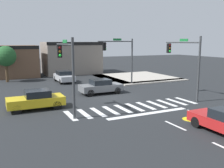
{
  "coord_description": "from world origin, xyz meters",
  "views": [
    {
      "loc": [
        -10.24,
        -21.4,
        5.27
      ],
      "look_at": [
        0.08,
        -0.11,
        1.24
      ],
      "focal_mm": 39.97,
      "sensor_mm": 36.0,
      "label": 1
    }
  ],
  "objects_px": {
    "roadside_tree": "(6,56)",
    "traffic_signal_northeast": "(120,53)",
    "car_yellow": "(36,100)",
    "traffic_signal_southeast": "(185,57)",
    "car_gray": "(101,86)",
    "car_silver": "(64,76)",
    "traffic_signal_southwest": "(67,62)"
  },
  "relations": [
    {
      "from": "traffic_signal_northeast",
      "to": "car_silver",
      "type": "relative_size",
      "value": 1.33
    },
    {
      "from": "traffic_signal_southeast",
      "to": "car_yellow",
      "type": "relative_size",
      "value": 1.33
    },
    {
      "from": "car_silver",
      "to": "car_yellow",
      "type": "bearing_deg",
      "value": -24.52
    },
    {
      "from": "car_silver",
      "to": "roadside_tree",
      "type": "bearing_deg",
      "value": -117.7
    },
    {
      "from": "roadside_tree",
      "to": "traffic_signal_northeast",
      "type": "bearing_deg",
      "value": -35.6
    },
    {
      "from": "roadside_tree",
      "to": "car_silver",
      "type": "bearing_deg",
      "value": -27.7
    },
    {
      "from": "traffic_signal_northeast",
      "to": "traffic_signal_southeast",
      "type": "bearing_deg",
      "value": 104.37
    },
    {
      "from": "car_yellow",
      "to": "traffic_signal_southwest",
      "type": "bearing_deg",
      "value": 132.7
    },
    {
      "from": "traffic_signal_southeast",
      "to": "car_gray",
      "type": "distance_m",
      "value": 8.72
    },
    {
      "from": "traffic_signal_southeast",
      "to": "roadside_tree",
      "type": "bearing_deg",
      "value": 39.63
    },
    {
      "from": "car_gray",
      "to": "car_yellow",
      "type": "bearing_deg",
      "value": -154.9
    },
    {
      "from": "traffic_signal_southeast",
      "to": "roadside_tree",
      "type": "height_order",
      "value": "traffic_signal_southeast"
    },
    {
      "from": "traffic_signal_northeast",
      "to": "car_gray",
      "type": "relative_size",
      "value": 1.32
    },
    {
      "from": "traffic_signal_northeast",
      "to": "traffic_signal_southeast",
      "type": "distance_m",
      "value": 9.0
    },
    {
      "from": "traffic_signal_southeast",
      "to": "car_silver",
      "type": "xyz_separation_m",
      "value": [
        -7.74,
        13.94,
        -3.13
      ]
    },
    {
      "from": "traffic_signal_northeast",
      "to": "car_yellow",
      "type": "relative_size",
      "value": 1.3
    },
    {
      "from": "traffic_signal_southwest",
      "to": "traffic_signal_northeast",
      "type": "bearing_deg",
      "value": -45.37
    },
    {
      "from": "roadside_tree",
      "to": "traffic_signal_southwest",
      "type": "bearing_deg",
      "value": -79.86
    },
    {
      "from": "traffic_signal_northeast",
      "to": "traffic_signal_southeast",
      "type": "height_order",
      "value": "traffic_signal_southeast"
    },
    {
      "from": "traffic_signal_southwest",
      "to": "roadside_tree",
      "type": "xyz_separation_m",
      "value": [
        -3.17,
        17.72,
        -0.42
      ]
    },
    {
      "from": "traffic_signal_northeast",
      "to": "car_gray",
      "type": "bearing_deg",
      "value": 41.35
    },
    {
      "from": "car_silver",
      "to": "traffic_signal_southeast",
      "type": "bearing_deg",
      "value": 29.05
    },
    {
      "from": "car_gray",
      "to": "roadside_tree",
      "type": "relative_size",
      "value": 0.9
    },
    {
      "from": "car_gray",
      "to": "traffic_signal_southwest",
      "type": "bearing_deg",
      "value": -132.92
    },
    {
      "from": "traffic_signal_southeast",
      "to": "car_yellow",
      "type": "distance_m",
      "value": 13.75
    },
    {
      "from": "car_gray",
      "to": "car_silver",
      "type": "distance_m",
      "value": 8.95
    },
    {
      "from": "traffic_signal_southwest",
      "to": "car_silver",
      "type": "bearing_deg",
      "value": -14.1
    },
    {
      "from": "car_gray",
      "to": "roadside_tree",
      "type": "bearing_deg",
      "value": 123.37
    },
    {
      "from": "car_gray",
      "to": "traffic_signal_southeast",
      "type": "bearing_deg",
      "value": -38.91
    },
    {
      "from": "traffic_signal_southeast",
      "to": "car_gray",
      "type": "relative_size",
      "value": 1.34
    },
    {
      "from": "roadside_tree",
      "to": "car_yellow",
      "type": "bearing_deg",
      "value": -85.52
    },
    {
      "from": "traffic_signal_northeast",
      "to": "car_yellow",
      "type": "bearing_deg",
      "value": 31.86
    }
  ]
}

